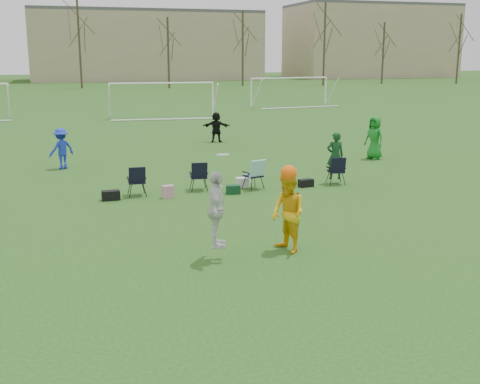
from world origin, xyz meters
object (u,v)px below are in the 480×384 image
object	(u,v)px
fielder_black	(216,127)
goal_right	(290,84)
fielder_green_far	(374,138)
goal_mid	(162,90)
center_contest	(262,211)
fielder_blue	(61,149)

from	to	relation	value
fielder_black	goal_right	xyz separation A→B (m)	(11.42, 19.07, 1.16)
fielder_green_far	goal_mid	size ratio (longest dim) A/B	0.25
goal_mid	fielder_green_far	bearing A→B (deg)	-69.85
goal_mid	goal_right	xyz separation A→B (m)	(12.00, 6.00, 0.00)
fielder_green_far	center_contest	size ratio (longest dim) A/B	0.74
fielder_black	goal_mid	bearing A→B (deg)	-66.93
center_contest	goal_mid	xyz separation A→B (m)	(2.90, 30.55, 0.90)
fielder_green_far	goal_mid	bearing A→B (deg)	173.66
fielder_blue	center_contest	size ratio (longest dim) A/B	0.65
fielder_blue	fielder_black	bearing A→B (deg)	-175.25
fielder_blue	fielder_green_far	size ratio (longest dim) A/B	0.87
fielder_blue	center_contest	distance (m)	12.79
fielder_black	goal_right	world-z (taller)	goal_right
goal_right	fielder_green_far	bearing A→B (deg)	-111.49
center_contest	goal_right	distance (m)	39.48
goal_mid	fielder_blue	bearing A→B (deg)	-106.94
fielder_blue	goal_right	distance (m)	31.04
fielder_green_far	goal_right	distance (m)	26.71
fielder_green_far	fielder_blue	bearing A→B (deg)	-119.07
fielder_black	goal_right	distance (m)	22.26
fielder_blue	goal_right	xyz separation A→B (m)	(19.07, 24.47, 1.12)
fielder_blue	goal_mid	world-z (taller)	goal_mid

